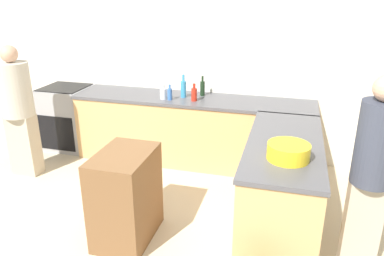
{
  "coord_description": "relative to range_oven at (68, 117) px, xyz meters",
  "views": [
    {
      "loc": [
        1.24,
        -2.37,
        2.24
      ],
      "look_at": [
        0.32,
        0.95,
        0.94
      ],
      "focal_mm": 35.0,
      "sensor_mm": 36.0,
      "label": 1
    }
  ],
  "objects": [
    {
      "name": "wall_back",
      "position": [
        1.9,
        0.34,
        0.9
      ],
      "size": [
        8.0,
        0.06,
        2.7
      ],
      "color": "silver",
      "rests_on": "ground_plane"
    },
    {
      "name": "counter_back",
      "position": [
        1.9,
        -0.02,
        -0.0
      ],
      "size": [
        3.13,
        0.69,
        0.9
      ],
      "color": "tan",
      "rests_on": "ground_plane"
    },
    {
      "name": "counter_peninsula",
      "position": [
        3.12,
        -1.2,
        -0.0
      ],
      "size": [
        0.69,
        1.73,
        0.9
      ],
      "color": "tan",
      "rests_on": "ground_plane"
    },
    {
      "name": "range_oven",
      "position": [
        0.0,
        0.0,
        0.0
      ],
      "size": [
        0.65,
        0.63,
        0.91
      ],
      "color": "#99999E",
      "rests_on": "ground_plane"
    },
    {
      "name": "island_table",
      "position": [
        1.75,
        -1.79,
        -0.02
      ],
      "size": [
        0.47,
        0.69,
        0.87
      ],
      "color": "brown",
      "rests_on": "ground_plane"
    },
    {
      "name": "mixing_bowl",
      "position": [
        3.16,
        -1.58,
        0.51
      ],
      "size": [
        0.36,
        0.36,
        0.14
      ],
      "color": "yellow",
      "rests_on": "counter_peninsula"
    },
    {
      "name": "vinegar_bottle_clear",
      "position": [
        1.56,
        -0.17,
        0.52
      ],
      "size": [
        0.08,
        0.08,
        0.19
      ],
      "color": "silver",
      "rests_on": "counter_back"
    },
    {
      "name": "hot_sauce_bottle",
      "position": [
        1.96,
        -0.14,
        0.53
      ],
      "size": [
        0.07,
        0.07,
        0.22
      ],
      "color": "red",
      "rests_on": "counter_back"
    },
    {
      "name": "wine_bottle_dark",
      "position": [
        2.0,
        0.13,
        0.55
      ],
      "size": [
        0.06,
        0.06,
        0.26
      ],
      "color": "black",
      "rests_on": "counter_back"
    },
    {
      "name": "dish_soap_bottle",
      "position": [
        1.78,
        -0.02,
        0.56
      ],
      "size": [
        0.07,
        0.07,
        0.3
      ],
      "color": "#338CBF",
      "rests_on": "counter_back"
    },
    {
      "name": "water_bottle_blue",
      "position": [
        1.65,
        -0.18,
        0.52
      ],
      "size": [
        0.06,
        0.06,
        0.2
      ],
      "color": "#386BB7",
      "rests_on": "counter_back"
    },
    {
      "name": "person_by_range",
      "position": [
        -0.04,
        -0.92,
        0.42
      ],
      "size": [
        0.38,
        0.38,
        1.62
      ],
      "color": "#ADA38E",
      "rests_on": "ground_plane"
    },
    {
      "name": "person_at_peninsula",
      "position": [
        3.79,
        -1.64,
        0.46
      ],
      "size": [
        0.31,
        0.31,
        1.66
      ],
      "color": "#ADA38E",
      "rests_on": "ground_plane"
    }
  ]
}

